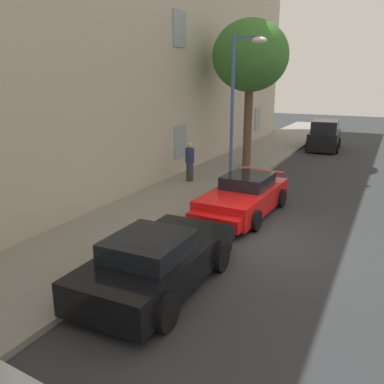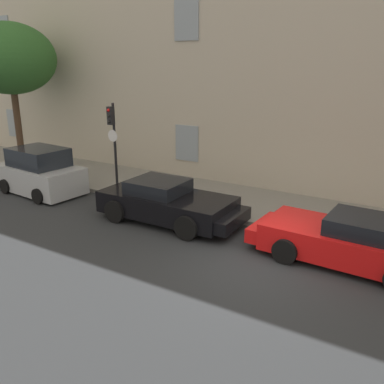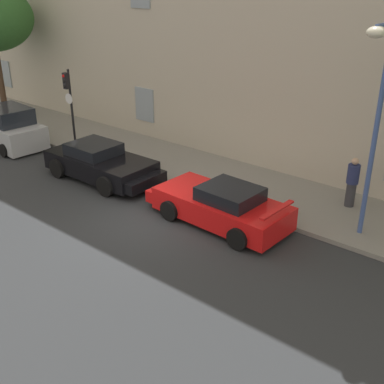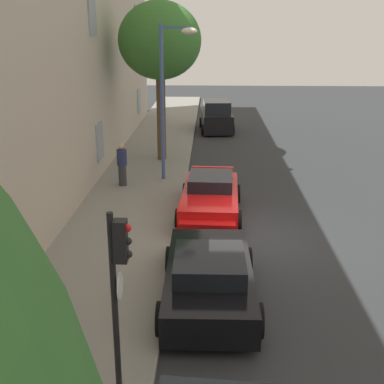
{
  "view_description": "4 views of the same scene",
  "coord_description": "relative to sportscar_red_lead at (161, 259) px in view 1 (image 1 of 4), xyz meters",
  "views": [
    {
      "loc": [
        -10.62,
        -3.09,
        4.54
      ],
      "look_at": [
        -1.68,
        1.39,
        1.66
      ],
      "focal_mm": 38.08,
      "sensor_mm": 36.0,
      "label": 1
    },
    {
      "loc": [
        3.52,
        -8.95,
        4.87
      ],
      "look_at": [
        -2.77,
        1.3,
        1.09
      ],
      "focal_mm": 38.75,
      "sensor_mm": 36.0,
      "label": 2
    },
    {
      "loc": [
        9.68,
        -9.63,
        7.11
      ],
      "look_at": [
        0.99,
        0.91,
        0.9
      ],
      "focal_mm": 45.65,
      "sensor_mm": 36.0,
      "label": 3
    },
    {
      "loc": [
        -13.75,
        1.25,
        6.01
      ],
      "look_at": [
        -0.69,
        1.74,
        1.65
      ],
      "focal_mm": 46.61,
      "sensor_mm": 36.0,
      "label": 4
    }
  ],
  "objects": [
    {
      "name": "sidewalk",
      "position": [
        3.52,
        2.71,
        -0.53
      ],
      "size": [
        60.0,
        3.53,
        0.14
      ],
      "primitive_type": "cube",
      "color": "gray",
      "rests_on": "ground"
    },
    {
      "name": "street_lamp",
      "position": [
        9.04,
        1.47,
        3.63
      ],
      "size": [
        0.44,
        1.42,
        5.97
      ],
      "color": "#3F5999",
      "rests_on": "sidewalk"
    },
    {
      "name": "sportscar_yellow_flank",
      "position": [
        5.26,
        -0.01,
        -0.03
      ],
      "size": [
        4.67,
        2.16,
        1.29
      ],
      "color": "red",
      "rests_on": "ground"
    },
    {
      "name": "building_facade",
      "position": [
        3.52,
        6.54,
        4.79
      ],
      "size": [
        42.94,
        4.62,
        10.76
      ],
      "color": "#BCB29E",
      "rests_on": "ground"
    },
    {
      "name": "hatchback_distant",
      "position": [
        19.38,
        -0.35,
        0.22
      ],
      "size": [
        3.74,
        2.1,
        1.83
      ],
      "color": "black",
      "rests_on": "ground"
    },
    {
      "name": "tree_near_kerb",
      "position": [
        12.15,
        2.24,
        4.76
      ],
      "size": [
        3.6,
        3.6,
        6.94
      ],
      "color": "brown",
      "rests_on": "sidewalk"
    },
    {
      "name": "sportscar_red_lead",
      "position": [
        0.0,
        0.0,
        0.0
      ],
      "size": [
        4.68,
        2.19,
        1.31
      ],
      "color": "black",
      "rests_on": "ground"
    },
    {
      "name": "pedestrian_admiring",
      "position": [
        8.07,
        3.37,
        0.37
      ],
      "size": [
        0.46,
        0.46,
        1.65
      ],
      "color": "#333338",
      "rests_on": "sidewalk"
    },
    {
      "name": "ground_plane",
      "position": [
        3.52,
        -1.24,
        -0.6
      ],
      "size": [
        80.0,
        80.0,
        0.0
      ],
      "primitive_type": "plane",
      "color": "#2B2D30"
    }
  ]
}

